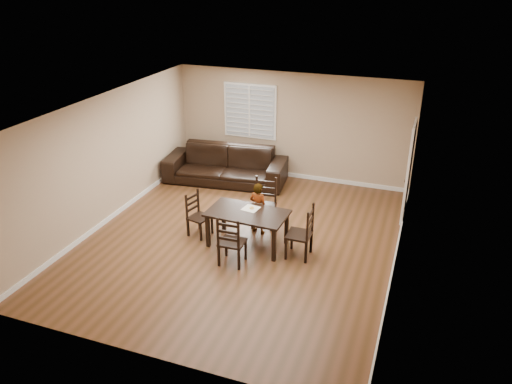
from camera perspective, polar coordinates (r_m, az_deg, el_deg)
ground at (r=10.09m, az=-1.69°, el=-5.45°), size 7.00×7.00×0.00m
room at (r=9.46m, az=-1.23°, el=4.54°), size 6.04×7.04×2.72m
dining_table at (r=9.61m, az=-0.99°, el=-2.80°), size 1.57×0.93×0.72m
chair_near at (r=10.50m, az=1.07°, el=-1.24°), size 0.51×0.48×1.04m
chair_far at (r=9.04m, az=-3.02°, el=-6.00°), size 0.46×0.43×1.00m
chair_left at (r=10.20m, az=-6.94°, el=-2.63°), size 0.47×0.49×0.92m
chair_right at (r=9.34m, az=5.71°, el=-4.88°), size 0.44×0.48×1.05m
child at (r=10.10m, az=0.27°, el=-1.85°), size 0.45×0.35×1.10m
napkin at (r=9.71m, az=-0.59°, el=-1.89°), size 0.34×0.34×0.00m
donut at (r=9.70m, az=-0.49°, el=-1.80°), size 0.09×0.09×0.03m
sofa at (r=12.59m, az=-3.50°, el=3.10°), size 3.13×1.52×0.88m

